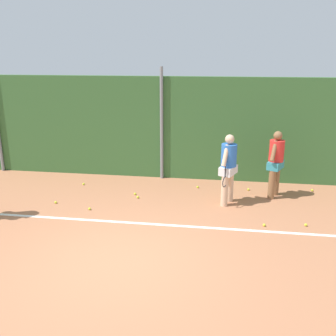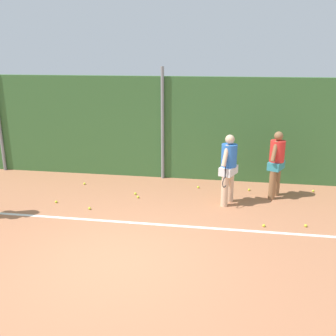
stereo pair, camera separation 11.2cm
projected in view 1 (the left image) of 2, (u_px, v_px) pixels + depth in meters
ground_plane at (137, 226)px, 8.50m from camera, size 28.82×28.82×0.00m
hedge_fence_backdrop at (163, 128)px, 11.48m from camera, size 18.73×0.25×3.12m
fence_post_center at (162, 125)px, 11.27m from camera, size 0.10×0.10×3.41m
court_baseline_paint at (139, 223)px, 8.61m from camera, size 13.69×0.10×0.01m
player_midcourt at (228, 166)px, 9.47m from camera, size 0.50×0.80×1.84m
player_backcourt_far at (276, 161)px, 9.94m from camera, size 0.51×0.70×1.82m
tennis_ball_0 at (135, 194)px, 10.34m from camera, size 0.07×0.07×0.07m
tennis_ball_1 at (248, 189)px, 10.68m from camera, size 0.07×0.07×0.07m
tennis_ball_2 at (312, 190)px, 10.61m from camera, size 0.07×0.07×0.07m
tennis_ball_3 at (84, 184)px, 11.13m from camera, size 0.07×0.07×0.07m
tennis_ball_4 at (89, 209)px, 9.34m from camera, size 0.07×0.07×0.07m
tennis_ball_5 at (264, 225)px, 8.46m from camera, size 0.07×0.07×0.07m
tennis_ball_6 at (306, 225)px, 8.46m from camera, size 0.07×0.07×0.07m
tennis_ball_7 at (56, 202)px, 9.75m from camera, size 0.07×0.07×0.07m
tennis_ball_8 at (198, 187)px, 10.87m from camera, size 0.07×0.07×0.07m
tennis_ball_10 at (138, 197)px, 10.10m from camera, size 0.07×0.07×0.07m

